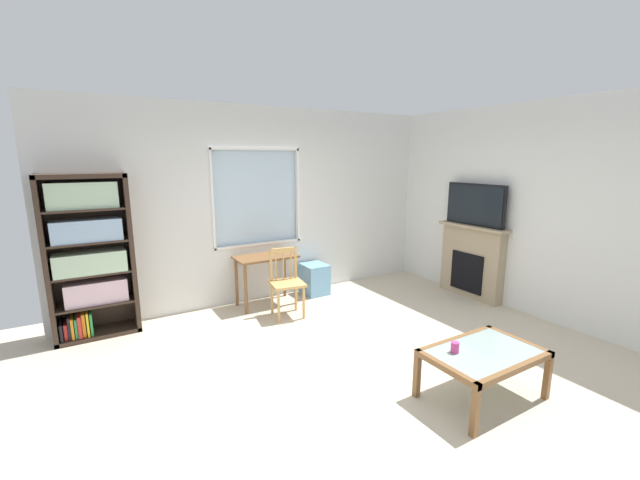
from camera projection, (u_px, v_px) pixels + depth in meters
name	position (u px, v px, depth m)	size (l,w,h in m)	color
ground	(357.00, 365.00, 4.09)	(6.56, 5.81, 0.02)	beige
wall_back_with_window	(262.00, 206.00, 5.84)	(5.56, 0.15, 2.78)	silver
wall_right	(535.00, 211.00, 5.23)	(0.12, 5.01, 2.78)	silver
bookshelf	(89.00, 253.00, 4.58)	(0.90, 0.38, 1.90)	#38281E
desk_under_window	(266.00, 264.00, 5.65)	(0.86, 0.47, 0.72)	brown
wooden_chair	(286.00, 282.00, 5.27)	(0.48, 0.46, 0.90)	tan
plastic_drawer_unit	(314.00, 279.00, 6.17)	(0.35, 0.40, 0.47)	#72ADDB
fireplace	(472.00, 261.00, 5.99)	(0.26, 1.10, 1.10)	tan
tv	(475.00, 205.00, 5.81)	(0.06, 0.97, 0.61)	black
coffee_table	(484.00, 357.00, 3.45)	(1.00, 0.66, 0.44)	#8C9E99
sippy_cup	(455.00, 347.00, 3.41)	(0.07, 0.07, 0.09)	#DB3D84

